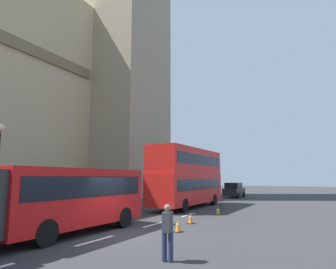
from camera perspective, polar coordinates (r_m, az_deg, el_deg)
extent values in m
plane|color=#333335|center=(13.89, -9.53, -18.67)|extent=(160.00, 160.00, 0.00)
cube|color=silver|center=(12.72, -14.02, -19.49)|extent=(2.20, 0.16, 0.01)
cube|color=silver|center=(16.40, -2.72, -17.16)|extent=(2.20, 0.16, 0.01)
cube|color=silver|center=(20.45, 4.12, -15.40)|extent=(2.20, 0.16, 0.01)
cube|color=tan|center=(45.88, -8.68, 20.98)|extent=(10.12, 10.12, 49.87)
cube|color=red|center=(14.31, -18.25, -11.41)|extent=(7.66, 2.50, 2.50)
cube|color=black|center=(14.29, -18.17, -9.61)|extent=(7.05, 2.54, 0.90)
cylinder|color=black|center=(15.52, -8.65, -15.73)|extent=(1.00, 0.30, 1.00)
cylinder|color=black|center=(12.07, -22.86, -17.32)|extent=(1.00, 0.30, 1.00)
cube|color=red|center=(25.09, 3.93, -10.44)|extent=(10.16, 2.50, 2.40)
cube|color=#1E232D|center=(25.08, 3.92, -9.64)|extent=(9.14, 2.54, 0.84)
cube|color=red|center=(25.11, 3.88, -5.31)|extent=(9.95, 2.50, 2.10)
cube|color=#1E232D|center=(25.12, 3.87, -5.08)|extent=(9.14, 2.54, 0.84)
cylinder|color=black|center=(27.76, 8.94, -12.44)|extent=(1.00, 0.30, 1.00)
cylinder|color=black|center=(21.75, 3.14, -13.67)|extent=(1.00, 0.30, 1.00)
cube|color=black|center=(38.70, 12.81, -10.86)|extent=(4.40, 1.80, 0.90)
cube|color=black|center=(38.48, 12.69, -9.69)|extent=(2.46, 1.66, 0.70)
cylinder|color=black|center=(39.87, 14.52, -11.27)|extent=(0.64, 0.30, 0.64)
cylinder|color=black|center=(37.15, 13.47, -11.54)|extent=(0.64, 0.30, 0.64)
cube|color=black|center=(14.23, 1.99, -18.47)|extent=(0.36, 0.36, 0.03)
cone|color=orange|center=(14.19, 1.99, -17.31)|extent=(0.28, 0.28, 0.55)
cylinder|color=white|center=(14.18, 1.99, -17.20)|extent=(0.17, 0.17, 0.08)
cube|color=black|center=(16.74, 4.45, -16.92)|extent=(0.36, 0.36, 0.03)
cone|color=orange|center=(16.70, 4.44, -15.94)|extent=(0.28, 0.28, 0.55)
cylinder|color=white|center=(16.70, 4.43, -15.85)|extent=(0.17, 0.17, 0.08)
cube|color=black|center=(20.68, 9.73, -15.19)|extent=(0.36, 0.36, 0.03)
cone|color=orange|center=(20.65, 9.71, -14.39)|extent=(0.28, 0.28, 0.55)
cylinder|color=white|center=(20.65, 9.70, -14.32)|extent=(0.17, 0.17, 0.08)
sphere|color=beige|center=(17.52, -30.01, 1.09)|extent=(0.44, 0.44, 0.44)
cylinder|color=#262D4C|center=(9.46, -0.72, -21.07)|extent=(0.16, 0.16, 0.86)
cylinder|color=#262D4C|center=(9.40, 0.52, -21.15)|extent=(0.16, 0.16, 0.86)
cube|color=#3F3F47|center=(9.30, -0.10, -16.72)|extent=(0.44, 0.31, 0.60)
sphere|color=#936B4C|center=(9.25, -0.10, -14.14)|extent=(0.22, 0.22, 0.22)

